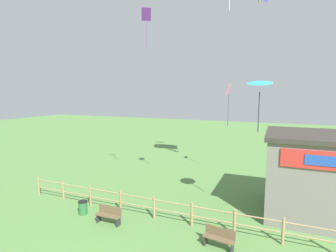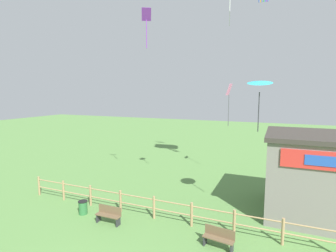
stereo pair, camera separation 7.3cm
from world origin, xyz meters
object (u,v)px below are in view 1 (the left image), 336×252
Objects in this scene: kite_cyan_delta at (260,83)px; kite_purple_streamer at (146,20)px; park_bench_by_building at (219,238)px; kite_pink_diamond at (229,96)px; trash_bin at (83,208)px; park_bench_near_fence at (109,215)px.

kite_purple_streamer is (-7.35, 1.98, 4.24)m from kite_cyan_delta.
park_bench_by_building is at bearing -114.08° from kite_cyan_delta.
park_bench_by_building is 13.64m from kite_purple_streamer.
kite_pink_diamond is at bearing 98.44° from park_bench_by_building.
kite_cyan_delta is 1.07× the size of kite_purple_streamer.
kite_purple_streamer reaches higher than trash_bin.
kite_pink_diamond is 1.36× the size of kite_purple_streamer.
trash_bin is 11.91m from kite_cyan_delta.
park_bench_near_fence is at bearing -179.60° from park_bench_by_building.
kite_purple_streamer reaches higher than park_bench_by_building.
park_bench_near_fence is 12.89m from kite_pink_diamond.
kite_purple_streamer is (-4.54, -5.53, 5.00)m from kite_pink_diamond.
park_bench_by_building is 1.88× the size of trash_bin.
park_bench_near_fence is 0.53× the size of kite_cyan_delta.
kite_cyan_delta is (7.20, 2.90, 6.97)m from park_bench_near_fence.
kite_cyan_delta is (9.23, 2.58, 7.07)m from trash_bin.
kite_cyan_delta is (1.28, 2.86, 6.97)m from park_bench_by_building.
kite_cyan_delta is (2.82, -7.51, 0.76)m from kite_pink_diamond.
kite_cyan_delta is at bearing 21.96° from park_bench_near_fence.
kite_pink_diamond reaches higher than kite_cyan_delta.
park_bench_near_fence is 12.23m from kite_purple_streamer.
kite_purple_streamer is at bearing 164.91° from kite_cyan_delta.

